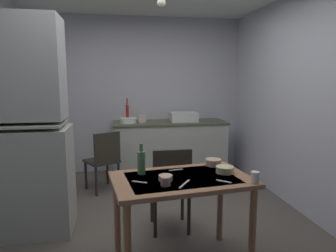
{
  "coord_description": "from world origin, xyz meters",
  "views": [
    {
      "loc": [
        -0.38,
        -3.01,
        1.56
      ],
      "look_at": [
        0.15,
        0.1,
        1.07
      ],
      "focal_mm": 32.66,
      "sensor_mm": 36.0,
      "label": 1
    }
  ],
  "objects_px": {
    "serving_bowl_wide": "(213,162)",
    "hand_pump": "(127,112)",
    "mixing_bowl_counter": "(128,121)",
    "teacup_cream": "(166,181)",
    "chair_far_side": "(171,188)",
    "glass_bottle": "(141,162)",
    "chair_by_counter": "(104,159)",
    "dining_table": "(182,190)",
    "sink_basin": "(183,117)",
    "hutch_cabinet": "(25,135)"
  },
  "relations": [
    {
      "from": "dining_table",
      "to": "teacup_cream",
      "type": "relative_size",
      "value": 16.48
    },
    {
      "from": "hutch_cabinet",
      "to": "glass_bottle",
      "type": "distance_m",
      "value": 1.29
    },
    {
      "from": "dining_table",
      "to": "serving_bowl_wide",
      "type": "bearing_deg",
      "value": 39.24
    },
    {
      "from": "hand_pump",
      "to": "dining_table",
      "type": "xyz_separation_m",
      "value": [
        0.34,
        -2.57,
        -0.38
      ]
    },
    {
      "from": "sink_basin",
      "to": "teacup_cream",
      "type": "bearing_deg",
      "value": -105.2
    },
    {
      "from": "hutch_cabinet",
      "to": "hand_pump",
      "type": "distance_m",
      "value": 2.05
    },
    {
      "from": "mixing_bowl_counter",
      "to": "dining_table",
      "type": "bearing_deg",
      "value": -82.34
    },
    {
      "from": "hand_pump",
      "to": "chair_far_side",
      "type": "bearing_deg",
      "value": -79.98
    },
    {
      "from": "hand_pump",
      "to": "chair_by_counter",
      "type": "xyz_separation_m",
      "value": [
        -0.36,
        -0.71,
        -0.58
      ]
    },
    {
      "from": "chair_by_counter",
      "to": "hand_pump",
      "type": "bearing_deg",
      "value": 62.95
    },
    {
      "from": "hand_pump",
      "to": "mixing_bowl_counter",
      "type": "relative_size",
      "value": 1.55
    },
    {
      "from": "mixing_bowl_counter",
      "to": "glass_bottle",
      "type": "relative_size",
      "value": 0.96
    },
    {
      "from": "chair_far_side",
      "to": "mixing_bowl_counter",
      "type": "bearing_deg",
      "value": 100.28
    },
    {
      "from": "teacup_cream",
      "to": "glass_bottle",
      "type": "bearing_deg",
      "value": 116.19
    },
    {
      "from": "teacup_cream",
      "to": "hand_pump",
      "type": "bearing_deg",
      "value": 93.78
    },
    {
      "from": "serving_bowl_wide",
      "to": "hand_pump",
      "type": "bearing_deg",
      "value": 107.22
    },
    {
      "from": "hand_pump",
      "to": "mixing_bowl_counter",
      "type": "bearing_deg",
      "value": -85.27
    },
    {
      "from": "hand_pump",
      "to": "teacup_cream",
      "type": "height_order",
      "value": "hand_pump"
    },
    {
      "from": "sink_basin",
      "to": "hand_pump",
      "type": "distance_m",
      "value": 0.92
    },
    {
      "from": "mixing_bowl_counter",
      "to": "teacup_cream",
      "type": "relative_size",
      "value": 3.49
    },
    {
      "from": "mixing_bowl_counter",
      "to": "sink_basin",
      "type": "bearing_deg",
      "value": 3.17
    },
    {
      "from": "chair_far_side",
      "to": "glass_bottle",
      "type": "relative_size",
      "value": 3.38
    },
    {
      "from": "hand_pump",
      "to": "chair_far_side",
      "type": "height_order",
      "value": "hand_pump"
    },
    {
      "from": "hutch_cabinet",
      "to": "chair_far_side",
      "type": "relative_size",
      "value": 2.43
    },
    {
      "from": "chair_far_side",
      "to": "teacup_cream",
      "type": "xyz_separation_m",
      "value": [
        -0.17,
        -0.74,
        0.33
      ]
    },
    {
      "from": "chair_by_counter",
      "to": "serving_bowl_wide",
      "type": "bearing_deg",
      "value": -55.63
    },
    {
      "from": "chair_by_counter",
      "to": "serving_bowl_wide",
      "type": "distance_m",
      "value": 1.92
    },
    {
      "from": "hand_pump",
      "to": "serving_bowl_wide",
      "type": "bearing_deg",
      "value": -72.78
    },
    {
      "from": "dining_table",
      "to": "serving_bowl_wide",
      "type": "relative_size",
      "value": 8.27
    },
    {
      "from": "hand_pump",
      "to": "dining_table",
      "type": "height_order",
      "value": "hand_pump"
    },
    {
      "from": "chair_far_side",
      "to": "glass_bottle",
      "type": "height_order",
      "value": "glass_bottle"
    },
    {
      "from": "hand_pump",
      "to": "mixing_bowl_counter",
      "type": "distance_m",
      "value": 0.16
    },
    {
      "from": "mixing_bowl_counter",
      "to": "teacup_cream",
      "type": "height_order",
      "value": "mixing_bowl_counter"
    },
    {
      "from": "hand_pump",
      "to": "glass_bottle",
      "type": "xyz_separation_m",
      "value": [
        0.03,
        -2.42,
        -0.17
      ]
    },
    {
      "from": "glass_bottle",
      "to": "chair_far_side",
      "type": "bearing_deg",
      "value": 52.63
    },
    {
      "from": "dining_table",
      "to": "chair_by_counter",
      "type": "bearing_deg",
      "value": 110.75
    },
    {
      "from": "mixing_bowl_counter",
      "to": "serving_bowl_wide",
      "type": "bearing_deg",
      "value": -72.26
    },
    {
      "from": "glass_bottle",
      "to": "dining_table",
      "type": "bearing_deg",
      "value": -25.13
    },
    {
      "from": "serving_bowl_wide",
      "to": "sink_basin",
      "type": "bearing_deg",
      "value": 84.67
    },
    {
      "from": "serving_bowl_wide",
      "to": "chair_far_side",
      "type": "bearing_deg",
      "value": 141.6
    },
    {
      "from": "mixing_bowl_counter",
      "to": "teacup_cream",
      "type": "bearing_deg",
      "value": -86.26
    },
    {
      "from": "chair_far_side",
      "to": "glass_bottle",
      "type": "xyz_separation_m",
      "value": [
        -0.33,
        -0.43,
        0.4
      ]
    },
    {
      "from": "teacup_cream",
      "to": "mixing_bowl_counter",
      "type": "bearing_deg",
      "value": 93.74
    },
    {
      "from": "mixing_bowl_counter",
      "to": "chair_by_counter",
      "type": "relative_size",
      "value": 0.3
    },
    {
      "from": "sink_basin",
      "to": "glass_bottle",
      "type": "bearing_deg",
      "value": -110.47
    },
    {
      "from": "chair_by_counter",
      "to": "chair_far_side",
      "type": "bearing_deg",
      "value": -60.84
    },
    {
      "from": "chair_far_side",
      "to": "chair_by_counter",
      "type": "bearing_deg",
      "value": 119.16
    },
    {
      "from": "hand_pump",
      "to": "teacup_cream",
      "type": "xyz_separation_m",
      "value": [
        0.18,
        -2.74,
        -0.24
      ]
    },
    {
      "from": "hand_pump",
      "to": "chair_by_counter",
      "type": "height_order",
      "value": "hand_pump"
    },
    {
      "from": "sink_basin",
      "to": "chair_far_side",
      "type": "height_order",
      "value": "sink_basin"
    }
  ]
}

